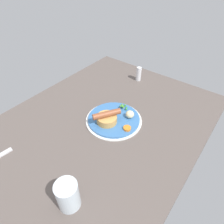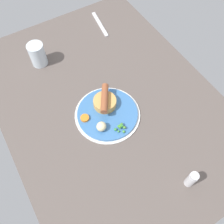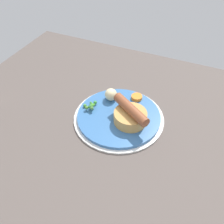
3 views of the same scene
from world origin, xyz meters
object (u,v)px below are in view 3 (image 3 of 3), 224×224
potato_chunk_0 (111,94)px  carrot_slice_0 (137,97)px  sausage_pudding (130,115)px  dinner_plate (119,117)px  pea_pile (91,106)px

potato_chunk_0 → carrot_slice_0: potato_chunk_0 is taller
sausage_pudding → carrot_slice_0: (1.55, -9.39, -1.74)cm
potato_chunk_0 → dinner_plate: bearing=132.1°
sausage_pudding → pea_pile: sausage_pudding is taller
potato_chunk_0 → pea_pile: bearing=60.5°
sausage_pudding → carrot_slice_0: bearing=-48.4°
sausage_pudding → pea_pile: bearing=31.5°
carrot_slice_0 → potato_chunk_0: bearing=25.7°
sausage_pudding → potato_chunk_0: bearing=-4.5°
pea_pile → potato_chunk_0: bearing=-119.5°
dinner_plate → carrot_slice_0: (-2.07, -8.38, 1.34)cm
carrot_slice_0 → pea_pile: bearing=42.4°
sausage_pudding → pea_pile: 11.73cm
pea_pile → potato_chunk_0: (-3.40, -6.02, 0.62)cm
pea_pile → carrot_slice_0: 13.72cm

